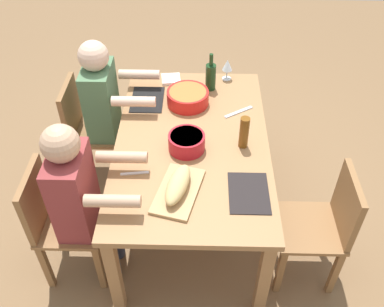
# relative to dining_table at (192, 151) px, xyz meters

# --- Properties ---
(ground_plane) EXTENTS (8.00, 8.00, 0.00)m
(ground_plane) POSITION_rel_dining_table_xyz_m (0.00, 0.00, -0.66)
(ground_plane) COLOR brown
(dining_table) EXTENTS (1.63, 0.99, 0.74)m
(dining_table) POSITION_rel_dining_table_xyz_m (0.00, 0.00, 0.00)
(dining_table) COLOR #9E7044
(dining_table) RESTS_ON ground_plane
(chair_far_right) EXTENTS (0.40, 0.40, 0.85)m
(chair_far_right) POSITION_rel_dining_table_xyz_m (0.45, 0.82, -0.17)
(chair_far_right) COLOR olive
(chair_far_right) RESTS_ON ground_plane
(diner_far_right) EXTENTS (0.41, 0.53, 1.20)m
(diner_far_right) POSITION_rel_dining_table_xyz_m (0.45, 0.63, 0.04)
(diner_far_right) COLOR #2D2D38
(diner_far_right) RESTS_ON ground_plane
(chair_far_left) EXTENTS (0.40, 0.40, 0.85)m
(chair_far_left) POSITION_rel_dining_table_xyz_m (-0.45, 0.82, -0.17)
(chair_far_left) COLOR olive
(chair_far_left) RESTS_ON ground_plane
(diner_far_left) EXTENTS (0.41, 0.53, 1.20)m
(diner_far_left) POSITION_rel_dining_table_xyz_m (-0.45, 0.63, 0.04)
(diner_far_left) COLOR #2D2D38
(diner_far_left) RESTS_ON ground_plane
(chair_near_left) EXTENTS (0.40, 0.40, 0.85)m
(chair_near_left) POSITION_rel_dining_table_xyz_m (-0.45, -0.82, -0.17)
(chair_near_left) COLOR olive
(chair_near_left) RESTS_ON ground_plane
(serving_bowl_salad) EXTENTS (0.23, 0.23, 0.11)m
(serving_bowl_salad) POSITION_rel_dining_table_xyz_m (-0.08, 0.03, 0.15)
(serving_bowl_salad) COLOR #B21923
(serving_bowl_salad) RESTS_ON dining_table
(serving_bowl_fruit) EXTENTS (0.30, 0.30, 0.10)m
(serving_bowl_fruit) POSITION_rel_dining_table_xyz_m (0.41, 0.04, 0.14)
(serving_bowl_fruit) COLOR red
(serving_bowl_fruit) RESTS_ON dining_table
(cutting_board) EXTENTS (0.44, 0.31, 0.02)m
(cutting_board) POSITION_rel_dining_table_xyz_m (-0.45, 0.07, 0.09)
(cutting_board) COLOR tan
(cutting_board) RESTS_ON dining_table
(bread_loaf) EXTENTS (0.34, 0.19, 0.09)m
(bread_loaf) POSITION_rel_dining_table_xyz_m (-0.45, 0.07, 0.15)
(bread_loaf) COLOR tan
(bread_loaf) RESTS_ON cutting_board
(wine_bottle) EXTENTS (0.08, 0.08, 0.29)m
(wine_bottle) POSITION_rel_dining_table_xyz_m (0.60, -0.12, 0.19)
(wine_bottle) COLOR #193819
(wine_bottle) RESTS_ON dining_table
(beer_bottle) EXTENTS (0.06, 0.06, 0.22)m
(beer_bottle) POSITION_rel_dining_table_xyz_m (-0.04, -0.33, 0.19)
(beer_bottle) COLOR brown
(beer_bottle) RESTS_ON dining_table
(wine_glass) EXTENTS (0.08, 0.08, 0.17)m
(wine_glass) POSITION_rel_dining_table_xyz_m (0.74, -0.25, 0.20)
(wine_glass) COLOR silver
(wine_glass) RESTS_ON dining_table
(placemat_far_right) EXTENTS (0.32, 0.23, 0.01)m
(placemat_far_right) POSITION_rel_dining_table_xyz_m (0.45, 0.33, 0.09)
(placemat_far_right) COLOR black
(placemat_far_right) RESTS_ON dining_table
(fork_far_left) EXTENTS (0.04, 0.17, 0.01)m
(fork_far_left) POSITION_rel_dining_table_xyz_m (-0.31, 0.33, 0.09)
(fork_far_left) COLOR silver
(fork_far_left) RESTS_ON dining_table
(placemat_near_left) EXTENTS (0.32, 0.23, 0.01)m
(placemat_near_left) POSITION_rel_dining_table_xyz_m (-0.45, -0.33, 0.09)
(placemat_near_left) COLOR black
(placemat_near_left) RESTS_ON dining_table
(carving_knife) EXTENTS (0.15, 0.21, 0.01)m
(carving_knife) POSITION_rel_dining_table_xyz_m (0.31, -0.32, 0.09)
(carving_knife) COLOR silver
(carving_knife) RESTS_ON dining_table
(napkin_stack) EXTENTS (0.16, 0.16, 0.02)m
(napkin_stack) POSITION_rel_dining_table_xyz_m (0.71, 0.18, 0.10)
(napkin_stack) COLOR white
(napkin_stack) RESTS_ON dining_table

